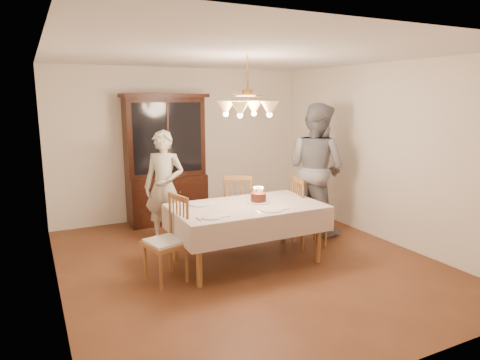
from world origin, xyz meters
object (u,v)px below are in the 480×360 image
china_hutch (166,161)px  chair_far_side (237,210)px  elderly_woman (164,187)px  birthday_cake (258,198)px  dining_table (247,211)px

china_hutch → chair_far_side: 1.63m
china_hutch → elderly_woman: bearing=-108.3°
china_hutch → birthday_cake: (0.58, -2.18, -0.23)m
dining_table → birthday_cake: birthday_cake is taller
china_hutch → birthday_cake: 2.27m
chair_far_side → birthday_cake: size_ratio=3.33×
chair_far_side → elderly_woman: (-1.01, 0.33, 0.38)m
elderly_woman → birthday_cake: (0.92, -1.14, -0.01)m
chair_far_side → elderly_woman: size_ratio=0.61×
dining_table → china_hutch: size_ratio=0.88×
china_hutch → elderly_woman: (-0.34, -1.03, -0.22)m
dining_table → chair_far_side: 0.97m
china_hutch → chair_far_side: size_ratio=2.16×
elderly_woman → dining_table: bearing=-19.9°
dining_table → elderly_woman: size_ratio=1.15×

